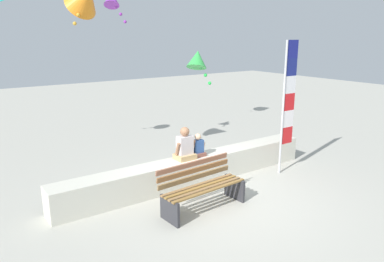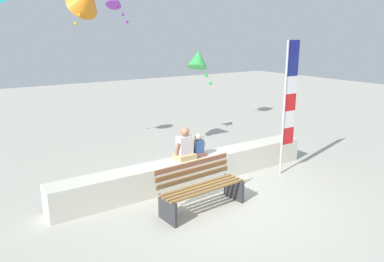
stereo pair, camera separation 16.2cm
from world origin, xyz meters
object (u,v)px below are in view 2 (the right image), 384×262
at_px(park_bench, 200,187).
at_px(person_child, 198,147).
at_px(flag_banner, 288,100).
at_px(kite_green, 198,59).
at_px(person_adult, 185,147).

xyz_separation_m(park_bench, person_child, (0.74, 1.14, 0.37)).
bearing_deg(flag_banner, person_child, 160.54).
distance_m(flag_banner, kite_green, 2.26).
bearing_deg(park_bench, kite_green, 56.63).
height_order(park_bench, flag_banner, flag_banner).
xyz_separation_m(park_bench, flag_banner, (2.75, 0.43, 1.35)).
bearing_deg(flag_banner, kite_green, 139.98).
relative_size(person_child, flag_banner, 0.17).
bearing_deg(park_bench, flag_banner, 8.87).
distance_m(park_bench, person_child, 1.41).
xyz_separation_m(person_child, flag_banner, (2.01, -0.71, 0.98)).
bearing_deg(person_adult, park_bench, -108.96).
xyz_separation_m(park_bench, person_adult, (0.39, 1.14, 0.45)).
distance_m(person_adult, person_child, 0.35).
bearing_deg(person_child, person_adult, -179.96).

